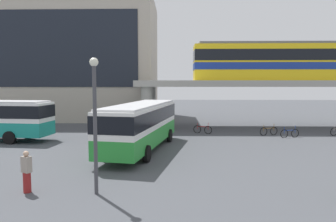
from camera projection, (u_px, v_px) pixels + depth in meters
ground_plane at (142, 134)px, 28.61m from camera, size 120.00×120.00×0.00m
station_building at (53, 60)px, 42.90m from camera, size 27.48×13.88×15.51m
elevated_platform at (291, 87)px, 32.37m from camera, size 31.51×6.35×4.87m
train at (311, 61)px, 32.09m from camera, size 23.75×2.96×3.84m
bus_main at (141, 122)px, 21.63m from camera, size 4.49×11.32×3.22m
bicycle_brown at (269, 131)px, 28.21m from camera, size 1.72×0.61×1.04m
bicycle_red at (203, 129)px, 29.17m from camera, size 1.67×0.76×1.04m
bicycle_blue at (290, 133)px, 26.95m from camera, size 1.74×0.52×1.04m
pedestrian_by_bike_rack at (27, 173)px, 13.34m from camera, size 0.47×0.41×1.78m
lamp_post at (95, 114)px, 12.94m from camera, size 0.36×0.36×5.64m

